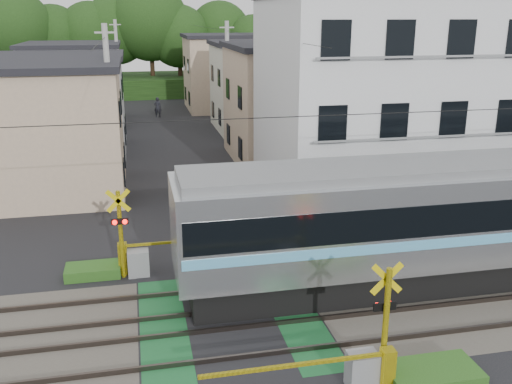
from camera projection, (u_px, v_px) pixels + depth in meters
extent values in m
plane|color=black|center=(231.00, 321.00, 16.26)|extent=(120.00, 120.00, 0.00)
cube|color=#47423A|center=(231.00, 321.00, 16.26)|extent=(120.00, 6.00, 0.00)
cube|color=black|center=(231.00, 321.00, 16.26)|extent=(5.20, 120.00, 0.00)
cube|color=#145126|center=(164.00, 328.00, 15.88)|extent=(1.30, 6.00, 0.00)
cube|color=#145126|center=(295.00, 314.00, 16.63)|extent=(1.30, 6.00, 0.00)
cube|color=#3F3833|center=(243.00, 356.00, 14.46)|extent=(120.00, 0.08, 0.14)
cube|color=#3F3833|center=(234.00, 328.00, 15.77)|extent=(120.00, 0.08, 0.14)
cube|color=#3F3833|center=(228.00, 311.00, 16.70)|extent=(120.00, 0.08, 0.14)
cube|color=#3F3833|center=(221.00, 289.00, 18.01)|extent=(120.00, 0.08, 0.14)
cube|color=black|center=(471.00, 263.00, 18.89)|extent=(18.68, 2.57, 0.97)
cube|color=black|center=(271.00, 287.00, 17.58)|extent=(2.59, 2.38, 0.65)
cube|color=#B6BBC0|center=(477.00, 209.00, 18.32)|extent=(19.46, 3.03, 2.81)
cube|color=black|center=(479.00, 199.00, 18.22)|extent=(19.15, 3.07, 0.96)
cube|color=#57ADDC|center=(476.00, 221.00, 18.44)|extent=(19.27, 3.06, 0.30)
cube|color=slate|center=(483.00, 163.00, 17.87)|extent=(19.07, 2.48, 0.26)
cube|color=black|center=(174.00, 218.00, 16.26)|extent=(0.10, 2.60, 1.69)
cylinder|color=yellow|center=(385.00, 328.00, 13.05)|extent=(0.14, 0.14, 3.00)
cube|color=yellow|center=(387.00, 279.00, 12.78)|extent=(0.77, 0.05, 0.77)
cube|color=yellow|center=(387.00, 279.00, 12.78)|extent=(0.77, 0.05, 0.77)
cube|color=black|center=(385.00, 307.00, 12.99)|extent=(0.55, 0.05, 0.20)
sphere|color=#FF0C07|center=(377.00, 306.00, 13.02)|extent=(0.16, 0.16, 0.16)
sphere|color=#FF0C07|center=(390.00, 305.00, 13.08)|extent=(0.16, 0.16, 0.16)
cube|color=gray|center=(362.00, 370.00, 13.26)|extent=(0.70, 0.50, 0.90)
cube|color=yellow|center=(387.00, 370.00, 13.10)|extent=(0.30, 0.30, 1.10)
cube|color=yellow|center=(293.00, 365.00, 12.52)|extent=(4.20, 0.08, 0.08)
cylinder|color=yellow|center=(121.00, 235.00, 18.57)|extent=(0.14, 0.14, 3.00)
cube|color=yellow|center=(118.00, 201.00, 18.12)|extent=(0.77, 0.05, 0.77)
cube|color=yellow|center=(118.00, 201.00, 18.12)|extent=(0.77, 0.05, 0.77)
cube|color=black|center=(120.00, 221.00, 18.33)|extent=(0.55, 0.05, 0.20)
sphere|color=#FF0C07|center=(115.00, 222.00, 18.24)|extent=(0.16, 0.16, 0.16)
sphere|color=#FF0C07|center=(125.00, 222.00, 18.31)|extent=(0.16, 0.16, 0.16)
cube|color=gray|center=(139.00, 263.00, 18.98)|extent=(0.70, 0.50, 0.90)
cube|color=yellow|center=(123.00, 259.00, 19.09)|extent=(0.30, 0.30, 1.10)
cube|color=yellow|center=(190.00, 241.00, 19.40)|extent=(4.20, 0.08, 0.08)
cube|color=white|center=(381.00, 105.00, 25.48)|extent=(10.00, 8.00, 9.00)
cube|color=black|center=(330.00, 202.00, 21.88)|extent=(1.10, 0.06, 1.40)
cube|color=black|center=(389.00, 197.00, 22.36)|extent=(1.10, 0.06, 1.40)
cube|color=black|center=(446.00, 194.00, 22.85)|extent=(1.10, 0.06, 1.40)
cube|color=black|center=(500.00, 190.00, 23.34)|extent=(1.10, 0.06, 1.40)
cube|color=gray|center=(419.00, 211.00, 22.59)|extent=(9.00, 0.06, 0.08)
cube|color=black|center=(333.00, 124.00, 20.98)|extent=(1.10, 0.06, 1.40)
cube|color=black|center=(394.00, 122.00, 21.47)|extent=(1.10, 0.06, 1.40)
cube|color=black|center=(453.00, 119.00, 21.96)|extent=(1.10, 0.06, 1.40)
cube|color=black|center=(510.00, 117.00, 22.45)|extent=(1.10, 0.06, 1.40)
cube|color=gray|center=(426.00, 137.00, 21.69)|extent=(9.00, 0.06, 0.08)
cube|color=black|center=(336.00, 40.00, 20.09)|extent=(1.10, 0.06, 1.40)
cube|color=black|center=(400.00, 40.00, 20.58)|extent=(1.10, 0.06, 1.40)
cube|color=black|center=(462.00, 39.00, 21.07)|extent=(1.10, 0.06, 1.40)
cube|color=gray|center=(434.00, 57.00, 20.80)|extent=(9.00, 0.06, 0.08)
cube|color=tan|center=(46.00, 132.00, 27.13)|extent=(7.00, 7.00, 6.00)
cube|color=black|center=(39.00, 65.00, 26.20)|extent=(7.35, 7.35, 0.30)
cube|color=black|center=(124.00, 172.00, 26.71)|extent=(0.06, 1.00, 1.20)
cube|color=black|center=(125.00, 155.00, 29.98)|extent=(0.06, 1.00, 1.20)
cube|color=black|center=(120.00, 113.00, 25.88)|extent=(0.06, 1.00, 1.20)
cube|color=black|center=(121.00, 102.00, 29.15)|extent=(0.06, 1.00, 1.20)
cube|color=tan|center=(293.00, 106.00, 33.45)|extent=(7.00, 8.00, 6.50)
cube|color=black|center=(294.00, 46.00, 32.44)|extent=(7.35, 8.40, 0.30)
cube|color=black|center=(240.00, 148.00, 31.46)|extent=(0.06, 1.00, 1.20)
cube|color=black|center=(228.00, 134.00, 35.19)|extent=(0.06, 1.00, 1.20)
cube|color=black|center=(240.00, 98.00, 30.62)|extent=(0.06, 1.00, 1.20)
cube|color=black|center=(228.00, 88.00, 34.36)|extent=(0.06, 1.00, 1.20)
cube|color=#9A9D9F|center=(57.00, 106.00, 35.47)|extent=(8.00, 7.00, 5.80)
cube|color=black|center=(52.00, 56.00, 34.56)|extent=(8.40, 7.35, 0.30)
cube|color=black|center=(125.00, 134.00, 35.11)|extent=(0.06, 1.00, 1.20)
cube|color=black|center=(125.00, 124.00, 38.38)|extent=(0.06, 1.00, 1.20)
cube|color=black|center=(122.00, 89.00, 34.28)|extent=(0.06, 1.00, 1.20)
cube|color=black|center=(123.00, 82.00, 37.55)|extent=(0.06, 1.00, 1.20)
cube|color=beige|center=(262.00, 88.00, 42.91)|extent=(7.00, 7.00, 6.20)
cube|color=black|center=(262.00, 43.00, 41.94)|extent=(7.35, 7.35, 0.30)
cube|color=black|center=(220.00, 117.00, 41.11)|extent=(0.06, 1.00, 1.20)
cube|color=black|center=(213.00, 109.00, 44.37)|extent=(0.06, 1.00, 1.20)
cube|color=black|center=(219.00, 78.00, 40.27)|extent=(0.06, 1.00, 1.20)
cube|color=black|center=(212.00, 73.00, 43.54)|extent=(0.06, 1.00, 1.20)
cube|color=#9A9D9F|center=(75.00, 86.00, 44.81)|extent=(7.00, 8.00, 6.00)
cube|color=black|center=(71.00, 45.00, 43.87)|extent=(7.35, 8.40, 0.30)
cube|color=black|center=(122.00, 110.00, 44.15)|extent=(0.06, 1.00, 1.20)
cube|color=black|center=(122.00, 102.00, 47.89)|extent=(0.06, 1.00, 1.20)
cube|color=black|center=(119.00, 73.00, 43.32)|extent=(0.06, 1.00, 1.20)
cube|color=black|center=(120.00, 69.00, 47.05)|extent=(0.06, 1.00, 1.20)
cube|color=tan|center=(231.00, 74.00, 52.07)|extent=(8.00, 7.00, 6.40)
cube|color=black|center=(230.00, 36.00, 51.08)|extent=(8.40, 7.35, 0.30)
cube|color=black|center=(189.00, 98.00, 50.20)|extent=(0.06, 1.00, 1.20)
cube|color=black|center=(186.00, 93.00, 53.47)|extent=(0.06, 1.00, 1.20)
cube|color=black|center=(188.00, 66.00, 49.37)|extent=(0.06, 1.00, 1.20)
cube|color=black|center=(184.00, 63.00, 52.64)|extent=(0.06, 1.00, 1.20)
cube|color=#1E3D14|center=(154.00, 85.00, 62.63)|extent=(40.00, 10.00, 2.00)
cylinder|color=#332114|center=(21.00, 72.00, 58.46)|extent=(0.50, 0.50, 5.37)
sphere|color=#1E3D14|center=(16.00, 29.00, 57.18)|extent=(7.52, 7.52, 7.52)
cylinder|color=#332114|center=(57.00, 73.00, 60.65)|extent=(0.50, 0.50, 4.72)
sphere|color=#1E3D14|center=(53.00, 37.00, 59.53)|extent=(6.61, 6.61, 6.61)
cylinder|color=#332114|center=(94.00, 72.00, 61.54)|extent=(0.50, 0.50, 4.88)
sphere|color=#1E3D14|center=(91.00, 34.00, 60.38)|extent=(6.84, 6.84, 6.84)
cylinder|color=#332114|center=(118.00, 70.00, 62.31)|extent=(0.50, 0.50, 5.21)
sphere|color=#1E3D14|center=(115.00, 30.00, 61.07)|extent=(7.29, 7.29, 7.29)
cylinder|color=#332114|center=(152.00, 67.00, 61.85)|extent=(0.50, 0.50, 5.85)
sphere|color=#1E3D14|center=(150.00, 22.00, 60.46)|extent=(8.19, 8.19, 8.19)
cylinder|color=#332114|center=(180.00, 72.00, 62.00)|extent=(0.50, 0.50, 4.72)
sphere|color=#1E3D14|center=(179.00, 36.00, 60.88)|extent=(6.61, 6.61, 6.61)
cylinder|color=#332114|center=(220.00, 69.00, 64.23)|extent=(0.50, 0.50, 4.93)
sphere|color=#1E3D14|center=(220.00, 33.00, 63.05)|extent=(6.91, 6.91, 6.91)
cylinder|color=#332114|center=(254.00, 74.00, 62.30)|extent=(0.50, 0.50, 4.21)
sphere|color=#1E3D14|center=(254.00, 43.00, 61.30)|extent=(5.90, 5.90, 5.90)
cylinder|color=#332114|center=(290.00, 71.00, 63.06)|extent=(0.50, 0.50, 4.79)
sphere|color=#1E3D14|center=(290.00, 35.00, 61.92)|extent=(6.70, 6.70, 6.70)
cube|color=black|center=(421.00, 112.00, 16.91)|extent=(60.00, 0.02, 0.02)
cylinder|color=#A5A5A0|center=(111.00, 113.00, 26.52)|extent=(0.26, 0.26, 8.00)
cube|color=#A5A5A0|center=(105.00, 32.00, 25.45)|extent=(0.90, 0.08, 0.08)
cylinder|color=#A5A5A0|center=(228.00, 86.00, 36.32)|extent=(0.26, 0.26, 8.00)
cube|color=#A5A5A0|center=(227.00, 27.00, 35.25)|extent=(0.90, 0.08, 0.08)
cylinder|color=#A5A5A0|center=(118.00, 71.00, 46.13)|extent=(0.26, 0.26, 8.00)
cube|color=#A5A5A0|center=(115.00, 25.00, 45.05)|extent=(0.90, 0.08, 0.08)
cube|color=black|center=(112.00, 31.00, 35.31)|extent=(0.02, 42.00, 0.02)
cube|color=black|center=(223.00, 30.00, 36.71)|extent=(0.02, 42.00, 0.02)
imported|color=black|center=(158.00, 107.00, 48.31)|extent=(0.68, 0.50, 1.70)
cube|color=#2D5E1E|center=(432.00, 375.00, 13.49)|extent=(2.20, 1.20, 0.40)
cube|color=#2D5E1E|center=(93.00, 271.00, 19.05)|extent=(1.80, 1.00, 0.36)
cube|color=#2D5E1E|center=(344.00, 258.00, 20.12)|extent=(1.50, 0.90, 0.30)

